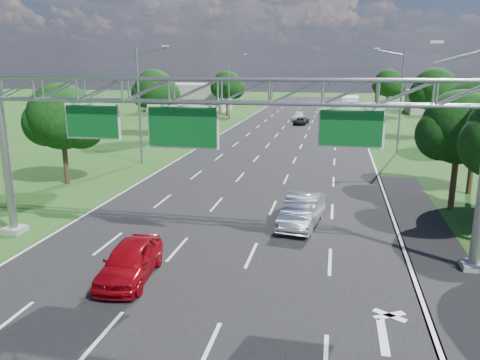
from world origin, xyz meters
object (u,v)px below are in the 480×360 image
(sign_gantry, at_px, (222,105))
(box_truck, at_px, (350,108))
(silver_sedan, at_px, (302,211))
(traffic_signal, at_px, (352,88))
(red_coupe, at_px, (130,261))

(sign_gantry, xyz_separation_m, box_truck, (7.20, 58.80, -5.25))
(sign_gantry, relative_size, silver_sedan, 4.67)
(sign_gantry, distance_m, box_truck, 59.47)
(sign_gantry, height_order, traffic_signal, sign_gantry)
(traffic_signal, xyz_separation_m, box_truck, (0.05, 5.80, -3.52))
(box_truck, bearing_deg, silver_sedan, -91.74)
(silver_sedan, distance_m, box_truck, 54.69)
(sign_gantry, distance_m, traffic_signal, 53.51)
(sign_gantry, height_order, box_truck, sign_gantry)
(red_coupe, height_order, silver_sedan, silver_sedan)
(silver_sedan, bearing_deg, red_coupe, -120.89)
(traffic_signal, bearing_deg, sign_gantry, -97.68)
(traffic_signal, bearing_deg, silver_sedan, -94.36)
(traffic_signal, xyz_separation_m, red_coupe, (-10.15, -56.85, -4.38))
(red_coupe, distance_m, silver_sedan, 10.34)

